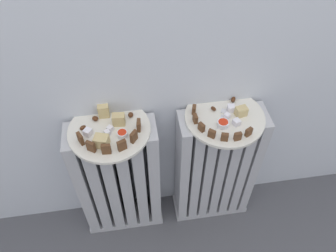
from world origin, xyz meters
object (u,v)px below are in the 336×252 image
at_px(radiator_right, 215,169).
at_px(radiator_left, 119,181).
at_px(fork, 222,117).
at_px(plate_left, 109,130).
at_px(jam_bowl_left, 122,134).
at_px(plate_right, 225,117).
at_px(jam_bowl_right, 223,124).

bearing_deg(radiator_right, radiator_left, -180.00).
bearing_deg(fork, plate_left, 179.48).
relative_size(jam_bowl_left, fork, 0.39).
bearing_deg(radiator_right, jam_bowl_left, -173.97).
relative_size(plate_right, fork, 3.05).
bearing_deg(jam_bowl_right, radiator_right, 65.45).
bearing_deg(jam_bowl_left, jam_bowl_right, -0.83).
bearing_deg(jam_bowl_right, radiator_left, 173.62).
bearing_deg(jam_bowl_right, plate_right, 65.45).
bearing_deg(radiator_right, plate_right, -116.57).
bearing_deg(jam_bowl_right, jam_bowl_left, 179.17).
bearing_deg(plate_right, fork, -164.00).
bearing_deg(plate_left, plate_right, 0.00).
bearing_deg(fork, jam_bowl_left, -174.34).
relative_size(jam_bowl_right, fork, 0.44).
xyz_separation_m(radiator_left, plate_left, (0.00, 0.00, 0.34)).
bearing_deg(plate_right, jam_bowl_right, -114.55).
xyz_separation_m(plate_left, jam_bowl_left, (0.05, -0.04, 0.02)).
distance_m(plate_left, jam_bowl_left, 0.06).
bearing_deg(plate_right, radiator_left, 180.00).
xyz_separation_m(plate_right, fork, (-0.01, -0.00, 0.01)).
distance_m(jam_bowl_right, fork, 0.04).
bearing_deg(jam_bowl_right, fork, 79.72).
xyz_separation_m(plate_right, jam_bowl_left, (-0.38, -0.04, 0.02)).
xyz_separation_m(radiator_right, plate_right, (-0.00, -0.00, 0.34)).
height_order(plate_right, jam_bowl_left, jam_bowl_left).
bearing_deg(jam_bowl_right, plate_left, 173.62).
distance_m(radiator_left, jam_bowl_left, 0.36).
height_order(jam_bowl_right, fork, jam_bowl_right).
xyz_separation_m(plate_right, jam_bowl_right, (-0.02, -0.05, 0.02)).
bearing_deg(radiator_left, jam_bowl_left, -41.17).
height_order(radiator_left, fork, fork).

